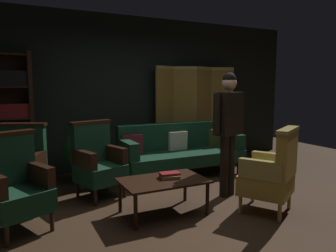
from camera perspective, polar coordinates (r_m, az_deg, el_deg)
ground_plane at (r=4.15m, az=5.03°, el=-14.39°), size 10.00×10.00×0.00m
back_wall at (r=6.09m, az=-6.89°, el=5.94°), size 7.20×0.10×2.80m
folding_screen at (r=6.39m, az=4.72°, el=2.29°), size 1.70×0.29×1.90m
bookshelf at (r=5.51m, az=-27.51°, el=1.74°), size 0.90×0.32×2.05m
velvet_couch at (r=5.50m, az=2.15°, el=-4.07°), size 2.12×0.78×0.88m
coffee_table at (r=3.86m, az=-0.87°, el=-10.17°), size 1.00×0.64×0.42m
armchair_gilt_accent at (r=4.06m, az=18.03°, el=-7.93°), size 0.79×0.79×1.04m
armchair_wing_left at (r=4.55m, az=-24.93°, el=-6.64°), size 0.77×0.76×1.04m
armchair_wing_right at (r=3.75m, az=-25.57°, el=-9.52°), size 0.76×0.75×1.04m
armchair_wing_far at (r=4.53m, az=-12.41°, el=-6.20°), size 0.73×0.73×1.04m
standing_figure at (r=4.44m, az=10.71°, el=0.59°), size 0.57×0.31×1.70m
potted_plant at (r=5.20m, az=-15.07°, el=-4.48°), size 0.56×0.56×0.86m
book_tan_leather at (r=3.90m, az=0.29°, el=-8.96°), size 0.25×0.23×0.04m
book_red_leather at (r=3.89m, az=0.29°, el=-8.48°), size 0.25×0.17×0.03m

